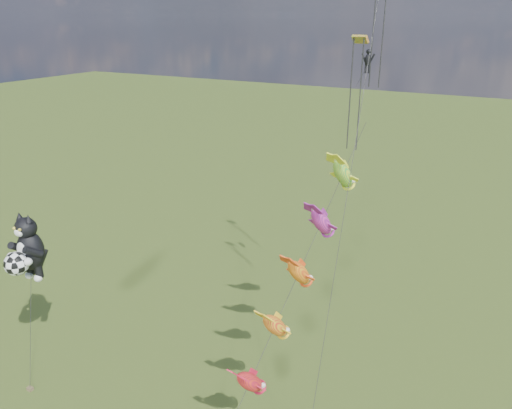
% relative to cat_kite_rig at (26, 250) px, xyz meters
% --- Properties ---
extents(ground, '(300.00, 300.00, 0.00)m').
position_rel_cat_kite_rig_xyz_m(ground, '(4.17, -0.11, -9.10)').
color(ground, '#24390E').
extents(cat_kite_rig, '(2.64, 4.00, 11.59)m').
position_rel_cat_kite_rig_xyz_m(cat_kite_rig, '(0.00, 0.00, 0.00)').
color(cat_kite_rig, brown).
rests_on(cat_kite_rig, ground).
extents(fish_windsock_rig, '(3.29, 15.71, 17.31)m').
position_rel_cat_kite_rig_xyz_m(fish_windsock_rig, '(17.45, 4.54, 0.63)').
color(fish_windsock_rig, brown).
rests_on(fish_windsock_rig, ground).
extents(parafoil_rig, '(3.38, 17.35, 27.43)m').
position_rel_cat_kite_rig_xyz_m(parafoil_rig, '(18.03, 13.09, 11.84)').
color(parafoil_rig, brown).
rests_on(parafoil_rig, ground).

